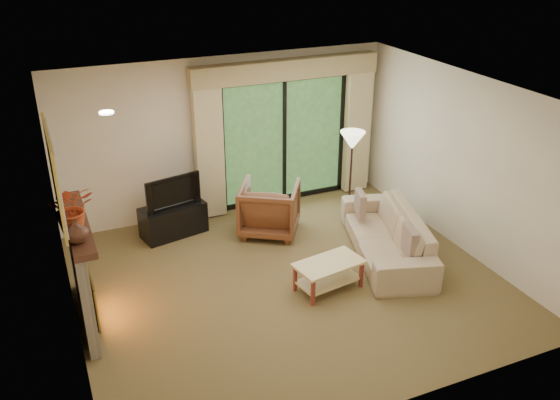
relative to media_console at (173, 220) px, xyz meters
name	(u,v)px	position (x,y,z in m)	size (l,w,h in m)	color
floor	(289,281)	(1.10, -1.95, -0.25)	(5.50, 5.50, 0.00)	brown
ceiling	(290,95)	(1.10, -1.95, 2.35)	(5.50, 5.50, 0.00)	white
wall_back	(226,136)	(1.10, 0.55, 1.05)	(5.00, 5.00, 0.00)	beige
wall_front	(400,299)	(1.10, -4.45, 1.05)	(5.00, 5.00, 0.00)	beige
wall_left	(63,236)	(-1.65, -1.95, 1.05)	(5.00, 5.00, 0.00)	beige
wall_right	(464,163)	(3.85, -1.95, 1.05)	(5.00, 5.00, 0.00)	beige
fireplace	(80,272)	(-1.53, -1.75, 0.44)	(0.24, 1.70, 1.37)	gray
mirror	(55,175)	(-1.62, -1.75, 1.70)	(0.07, 1.45, 1.02)	gold
sliding_door	(284,140)	(2.10, 0.50, 0.85)	(2.26, 0.10, 2.16)	black
curtain_left	(209,148)	(0.75, 0.39, 0.95)	(0.45, 0.18, 2.35)	beige
curtain_right	(357,127)	(3.45, 0.39, 0.95)	(0.45, 0.18, 2.35)	beige
cornice	(286,69)	(2.10, 0.41, 2.07)	(3.20, 0.24, 0.32)	tan
media_console	(173,220)	(0.00, 0.00, 0.00)	(0.99, 0.45, 0.49)	black
tv	(171,191)	(0.00, 0.00, 0.50)	(0.88, 0.11, 0.51)	black
armchair	(269,208)	(1.41, -0.52, 0.16)	(0.87, 0.90, 0.82)	brown
sofa	(387,234)	(2.70, -1.85, 0.08)	(2.27, 0.89, 0.66)	tan
pillow_near	(410,242)	(2.63, -2.50, 0.31)	(0.11, 0.41, 0.41)	brown
pillow_far	(360,204)	(2.63, -1.19, 0.31)	(0.10, 0.38, 0.38)	brown
coffee_table	(328,275)	(1.51, -2.31, -0.05)	(0.90, 0.49, 0.40)	#F2D190
floor_lamp	(350,176)	(2.80, -0.56, 0.50)	(0.40, 0.40, 1.49)	#FFF7CB
vase	(76,231)	(-1.51, -2.28, 1.25)	(0.25, 0.25, 0.26)	#46261B
branches	(72,208)	(-1.51, -1.99, 1.39)	(0.48, 0.42, 0.54)	#CC4B24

